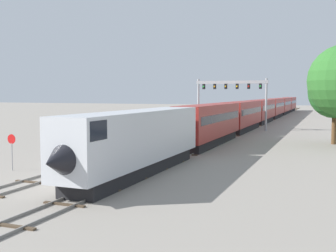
% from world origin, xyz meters
% --- Properties ---
extents(ground_plane, '(400.00, 400.00, 0.00)m').
position_xyz_m(ground_plane, '(0.00, 0.00, 0.00)').
color(ground_plane, gray).
extents(track_main, '(2.60, 200.00, 0.16)m').
position_xyz_m(track_main, '(2.00, 60.00, 0.07)').
color(track_main, slate).
rests_on(track_main, ground).
extents(track_near, '(2.60, 160.00, 0.16)m').
position_xyz_m(track_near, '(-3.50, 40.00, 0.07)').
color(track_near, slate).
rests_on(track_near, ground).
extents(passenger_train, '(3.04, 138.75, 4.80)m').
position_xyz_m(passenger_train, '(2.00, 63.05, 2.61)').
color(passenger_train, silver).
rests_on(passenger_train, ground).
extents(signal_gantry, '(12.10, 0.49, 8.56)m').
position_xyz_m(signal_gantry, '(-0.25, 44.06, 6.30)').
color(signal_gantry, '#999BA0').
rests_on(signal_gantry, ground).
extents(stop_sign, '(0.76, 0.08, 2.88)m').
position_xyz_m(stop_sign, '(-8.00, 1.18, 1.87)').
color(stop_sign, gray).
rests_on(stop_sign, ground).
extents(trackside_tree_left, '(6.27, 6.27, 9.40)m').
position_xyz_m(trackside_tree_left, '(15.75, 28.94, 6.24)').
color(trackside_tree_left, brown).
rests_on(trackside_tree_left, ground).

